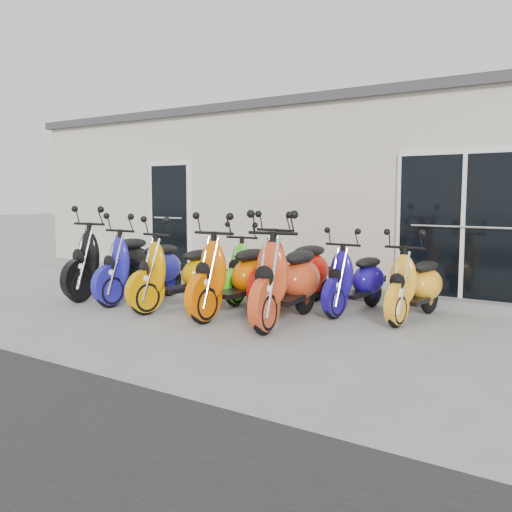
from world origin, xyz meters
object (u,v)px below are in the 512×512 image
object	(u,v)px
scooter_back_blue	(356,270)
scooter_back_yellow	(416,274)
scooter_front_black	(111,251)
scooter_front_orange_b	(234,263)
scooter_front_blue	(142,257)
scooter_back_green	(255,261)
scooter_back_red	(293,259)
scooter_front_red	(287,267)
scooter_front_orange_a	(181,262)

from	to	relation	value
scooter_back_blue	scooter_back_yellow	bearing A→B (deg)	3.85
scooter_front_black	scooter_front_orange_b	size ratio (longest dim) A/B	1.04
scooter_front_blue	scooter_back_blue	distance (m)	3.30
scooter_back_green	scooter_back_red	size ratio (longest dim) A/B	0.88
scooter_front_red	scooter_back_blue	size ratio (longest dim) A/B	1.21
scooter_front_black	scooter_front_orange_a	xyz separation A→B (m)	(1.65, -0.15, -0.06)
scooter_front_orange_a	scooter_back_blue	xyz separation A→B (m)	(2.22, 1.20, -0.07)
scooter_front_black	scooter_front_red	bearing A→B (deg)	-5.09
scooter_front_orange_b	scooter_back_yellow	size ratio (longest dim) A/B	1.17
scooter_front_orange_a	scooter_front_blue	bearing A→B (deg)	-177.21
scooter_back_yellow	scooter_front_orange_a	bearing A→B (deg)	-155.48
scooter_back_green	scooter_front_blue	bearing A→B (deg)	-146.39
scooter_front_black	scooter_back_red	bearing A→B (deg)	13.68
scooter_front_orange_b	scooter_back_yellow	distance (m)	2.44
scooter_front_orange_a	scooter_back_yellow	world-z (taller)	scooter_front_orange_a
scooter_front_black	scooter_front_red	xyz separation A→B (m)	(3.44, -0.10, -0.00)
scooter_front_orange_b	scooter_back_green	bearing A→B (deg)	109.36
scooter_front_orange_b	scooter_back_red	bearing A→B (deg)	68.52
scooter_front_red	scooter_back_yellow	size ratio (longest dim) A/B	1.20
scooter_back_green	scooter_back_blue	distance (m)	1.72
scooter_back_red	scooter_front_red	bearing A→B (deg)	-56.99
scooter_front_blue	scooter_front_black	bearing A→B (deg)	177.10
scooter_front_black	scooter_back_blue	distance (m)	4.01
scooter_front_orange_a	scooter_back_red	world-z (taller)	scooter_back_red
scooter_front_black	scooter_back_green	distance (m)	2.39
scooter_front_blue	scooter_back_green	xyz separation A→B (m)	(1.39, 1.08, -0.07)
scooter_front_orange_a	scooter_front_orange_b	bearing A→B (deg)	13.71
scooter_front_red	scooter_front_blue	bearing A→B (deg)	170.71
scooter_front_blue	scooter_back_yellow	xyz separation A→B (m)	(3.97, 1.10, -0.08)
scooter_front_orange_b	scooter_back_green	xyz separation A→B (m)	(-0.41, 1.10, -0.09)
scooter_front_orange_b	scooter_back_yellow	xyz separation A→B (m)	(2.17, 1.12, -0.10)
scooter_back_green	scooter_back_yellow	distance (m)	2.58
scooter_front_black	scooter_back_red	xyz separation A→B (m)	(2.92, 0.90, -0.03)
scooter_front_black	scooter_front_orange_a	bearing A→B (deg)	-8.65
scooter_front_orange_b	scooter_back_green	size ratio (longest dim) A/B	1.14
scooter_front_orange_a	scooter_back_red	xyz separation A→B (m)	(1.28, 1.05, 0.04)
scooter_front_orange_a	scooter_back_blue	distance (m)	2.53
scooter_front_blue	scooter_back_blue	size ratio (longest dim) A/B	1.14
scooter_front_orange_a	scooter_back_yellow	size ratio (longest dim) A/B	1.11
scooter_front_black	scooter_back_red	world-z (taller)	scooter_front_black
scooter_front_red	scooter_front_orange_a	bearing A→B (deg)	173.28
scooter_front_orange_a	scooter_front_orange_b	xyz separation A→B (m)	(0.91, 0.08, 0.04)
scooter_back_green	scooter_back_red	bearing A→B (deg)	-13.18
scooter_back_green	scooter_front_orange_a	bearing A→B (deg)	-117.46
scooter_back_blue	scooter_front_blue	bearing A→B (deg)	-156.26
scooter_front_red	scooter_back_green	distance (m)	1.71
scooter_front_blue	scooter_back_red	bearing A→B (deg)	25.11
scooter_back_green	scooter_back_blue	size ratio (longest dim) A/B	1.03
scooter_back_green	scooter_back_yellow	bearing A→B (deg)	-3.76
scooter_front_blue	scooter_back_red	distance (m)	2.36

